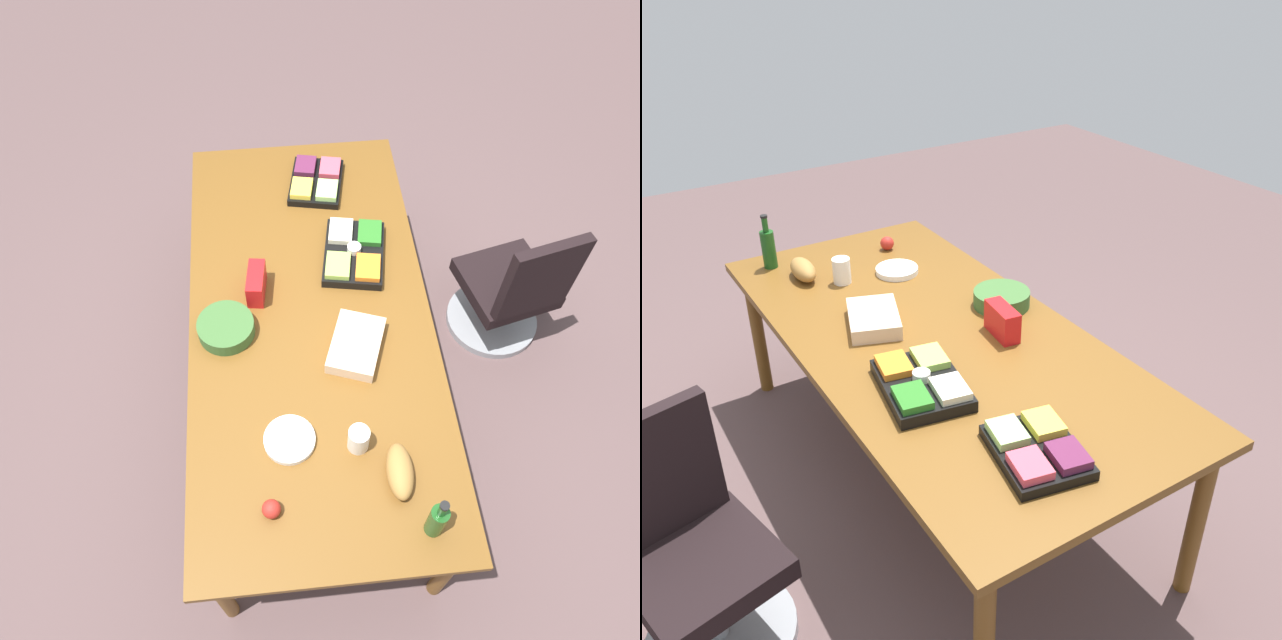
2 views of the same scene
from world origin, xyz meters
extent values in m
plane|color=brown|center=(0.00, 0.00, 0.00)|extent=(10.00, 10.00, 0.00)
cube|color=brown|center=(0.00, 0.00, 0.77)|extent=(2.46, 1.17, 0.04)
cylinder|color=brown|center=(-1.14, -0.49, 0.38)|extent=(0.07, 0.07, 0.75)
cylinder|color=brown|center=(-1.14, 0.49, 0.38)|extent=(0.07, 0.07, 0.75)
cylinder|color=brown|center=(1.14, 0.49, 0.38)|extent=(0.07, 0.07, 0.75)
cylinder|color=gray|center=(0.38, -1.17, 0.03)|extent=(0.56, 0.56, 0.05)
cylinder|color=gray|center=(0.38, -1.17, 0.23)|extent=(0.06, 0.06, 0.35)
cube|color=black|center=(0.38, -1.17, 0.40)|extent=(0.58, 0.58, 0.09)
cube|color=black|center=(0.17, -1.22, 0.70)|extent=(0.16, 0.43, 0.51)
cylinder|color=#37602D|center=(-0.06, 0.40, 0.83)|extent=(0.28, 0.28, 0.08)
cube|color=beige|center=(-0.21, -0.19, 0.83)|extent=(0.38, 0.32, 0.07)
cube|color=red|center=(0.16, 0.25, 0.86)|extent=(0.21, 0.11, 0.14)
cylinder|color=white|center=(-0.64, 0.15, 0.81)|extent=(0.27, 0.27, 0.03)
cube|color=black|center=(0.88, -0.11, 0.81)|extent=(0.41, 0.35, 0.04)
cube|color=#AAE37A|center=(0.78, -0.16, 0.85)|extent=(0.16, 0.14, 0.03)
cube|color=#E44A5C|center=(0.96, -0.20, 0.85)|extent=(0.16, 0.14, 0.03)
cube|color=yellow|center=(0.81, -0.03, 0.85)|extent=(0.16, 0.14, 0.03)
cube|color=#5C2142|center=(0.99, -0.06, 0.85)|extent=(0.16, 0.14, 0.03)
cube|color=black|center=(0.34, -0.26, 0.82)|extent=(0.47, 0.37, 0.05)
cube|color=orange|center=(0.21, -0.31, 0.86)|extent=(0.18, 0.15, 0.03)
cube|color=#286C22|center=(0.44, -0.35, 0.86)|extent=(0.18, 0.15, 0.03)
cube|color=#9DCB52|center=(0.24, -0.16, 0.86)|extent=(0.18, 0.15, 0.03)
cube|color=beige|center=(0.47, -0.20, 0.86)|extent=(0.18, 0.15, 0.03)
cylinder|color=white|center=(0.34, -0.26, 0.86)|extent=(0.08, 0.08, 0.04)
cylinder|color=#174918|center=(-1.06, -0.38, 0.89)|extent=(0.08, 0.08, 0.20)
cylinder|color=#174918|center=(-1.06, -0.38, 1.03)|extent=(0.03, 0.03, 0.08)
cylinder|color=black|center=(-1.06, -0.38, 1.08)|extent=(0.04, 0.04, 0.01)
ellipsoid|color=olive|center=(-0.84, -0.29, 0.84)|extent=(0.24, 0.12, 0.10)
cylinder|color=white|center=(-0.69, -0.14, 0.86)|extent=(0.11, 0.11, 0.13)
sphere|color=#B0261E|center=(-0.93, 0.24, 0.83)|extent=(0.08, 0.08, 0.08)
camera|label=1|loc=(-1.69, 0.12, 3.25)|focal=34.66mm
camera|label=2|loc=(2.27, -1.29, 2.37)|focal=38.53mm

